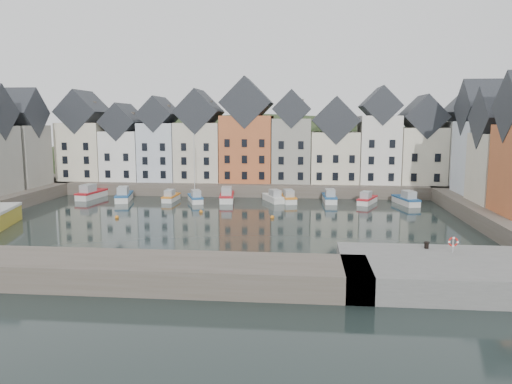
# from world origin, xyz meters

# --- Properties ---
(ground) EXTENTS (260.00, 260.00, 0.00)m
(ground) POSITION_xyz_m (0.00, 0.00, 0.00)
(ground) COLOR black
(ground) RESTS_ON ground
(far_quay) EXTENTS (90.00, 16.00, 2.00)m
(far_quay) POSITION_xyz_m (0.00, 30.00, 1.00)
(far_quay) COLOR #544C40
(far_quay) RESTS_ON ground
(near_quay) EXTENTS (18.00, 10.00, 2.00)m
(near_quay) POSITION_xyz_m (22.00, -20.00, 1.00)
(near_quay) COLOR #60605E
(near_quay) RESTS_ON ground
(near_wall) EXTENTS (50.00, 6.00, 2.00)m
(near_wall) POSITION_xyz_m (-10.00, -22.00, 1.00)
(near_wall) COLOR #544C40
(near_wall) RESTS_ON ground
(hillside) EXTENTS (153.60, 70.40, 64.00)m
(hillside) POSITION_xyz_m (0.02, 56.00, -17.96)
(hillside) COLOR #23341A
(hillside) RESTS_ON ground
(far_terrace) EXTENTS (72.37, 8.16, 17.78)m
(far_terrace) POSITION_xyz_m (3.21, 28.00, 8.88)
(far_terrace) COLOR #EFE6C8
(far_terrace) RESTS_ON far_quay
(right_terrace) EXTENTS (8.30, 24.25, 16.36)m
(right_terrace) POSITION_xyz_m (36.00, 8.07, 8.91)
(right_terrace) COLOR silver
(right_terrace) RESTS_ON right_quay
(left_terrace) EXTENTS (7.65, 17.00, 15.69)m
(left_terrace) POSITION_xyz_m (-36.00, 13.50, 8.88)
(left_terrace) COLOR #99978B
(left_terrace) RESTS_ON left_quay
(mooring_buoys) EXTENTS (20.50, 5.50, 0.50)m
(mooring_buoys) POSITION_xyz_m (-4.00, 5.33, 0.15)
(mooring_buoys) COLOR orange
(mooring_buoys) RESTS_ON ground
(boat_a) EXTENTS (2.93, 7.01, 2.61)m
(boat_a) POSITION_xyz_m (-24.31, 18.58, 0.78)
(boat_a) COLOR silver
(boat_a) RESTS_ON ground
(boat_b) EXTENTS (3.44, 6.95, 2.56)m
(boat_b) POSITION_xyz_m (-18.13, 16.78, 0.76)
(boat_b) COLOR silver
(boat_b) RESTS_ON ground
(boat_c) EXTENTS (1.75, 5.37, 2.05)m
(boat_c) POSITION_xyz_m (-10.77, 17.39, 0.61)
(boat_c) COLOR silver
(boat_c) RESTS_ON ground
(boat_d) EXTENTS (3.59, 5.86, 10.72)m
(boat_d) POSITION_xyz_m (-6.69, 16.72, 0.70)
(boat_d) COLOR silver
(boat_d) RESTS_ON ground
(boat_e) EXTENTS (2.82, 6.88, 2.57)m
(boat_e) POSITION_xyz_m (-1.98, 18.00, 0.77)
(boat_e) COLOR silver
(boat_e) RESTS_ON ground
(boat_f) EXTENTS (3.89, 5.89, 2.17)m
(boat_f) POSITION_xyz_m (5.31, 18.23, 0.65)
(boat_f) COLOR silver
(boat_f) RESTS_ON ground
(boat_g) EXTENTS (3.25, 6.10, 2.24)m
(boat_g) POSITION_xyz_m (7.49, 18.04, 0.67)
(boat_g) COLOR silver
(boat_g) RESTS_ON ground
(boat_h) EXTENTS (2.17, 6.10, 2.31)m
(boat_h) POSITION_xyz_m (13.96, 18.76, 0.69)
(boat_h) COLOR silver
(boat_h) RESTS_ON ground
(boat_i) EXTENTS (3.74, 5.83, 2.15)m
(boat_i) POSITION_xyz_m (19.55, 17.74, 0.64)
(boat_i) COLOR silver
(boat_i) RESTS_ON ground
(boat_j) EXTENTS (3.38, 6.52, 2.39)m
(boat_j) POSITION_xyz_m (25.32, 17.56, 0.71)
(boat_j) COLOR silver
(boat_j) RESTS_ON ground
(mooring_bollard) EXTENTS (0.48, 0.48, 0.56)m
(mooring_bollard) POSITION_xyz_m (20.28, -16.50, 2.31)
(mooring_bollard) COLOR black
(mooring_bollard) RESTS_ON near_quay
(life_ring_post) EXTENTS (0.80, 0.17, 1.30)m
(life_ring_post) POSITION_xyz_m (22.06, -17.67, 2.86)
(life_ring_post) COLOR gray
(life_ring_post) RESTS_ON near_quay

